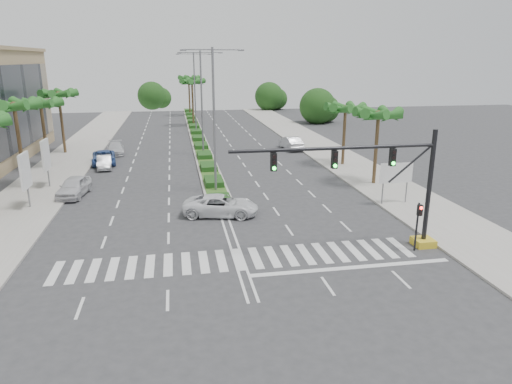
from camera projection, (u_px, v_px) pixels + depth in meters
ground at (239, 259)px, 26.22m from camera, size 160.00×160.00×0.00m
footpath_right at (356, 168)px, 47.67m from camera, size 6.00×120.00×0.15m
footpath_left at (47, 182)px, 42.52m from camera, size 6.00×120.00×0.15m
median at (197, 135)px, 68.71m from camera, size 2.20×75.00×0.20m
median_grass at (197, 134)px, 68.68m from camera, size 1.80×75.00×0.04m
signal_gantry at (394, 194)px, 26.82m from camera, size 12.60×1.20×7.20m
pedestrian_signal at (418, 219)px, 26.81m from camera, size 0.28×0.36×3.00m
direction_sign at (396, 175)px, 35.37m from camera, size 2.70×0.11×3.40m
billboard_near at (25, 171)px, 34.27m from camera, size 0.18×2.10×4.35m
billboard_far at (46, 155)px, 39.94m from camera, size 0.18×2.10×4.35m
palm_left_mid at (14, 108)px, 38.45m from camera, size 4.57×4.68×7.95m
palm_left_far at (41, 106)px, 46.17m from camera, size 4.57×4.68×7.35m
palm_left_end at (59, 96)px, 53.62m from camera, size 4.57×4.68×7.75m
palm_right_near at (378, 117)px, 40.17m from camera, size 4.57×4.68×7.05m
palm_right_far at (345, 110)px, 47.81m from camera, size 4.57×4.68×6.75m
palm_median_a at (192, 83)px, 76.17m from camera, size 4.57×4.68×8.05m
palm_median_b at (189, 80)px, 90.34m from camera, size 4.57×4.68×8.05m
streetlight_near at (214, 113)px, 37.54m from camera, size 5.10×0.25×12.00m
streetlight_mid at (202, 97)px, 52.66m from camera, size 5.10×0.25×12.00m
streetlight_far at (195, 89)px, 67.77m from camera, size 5.10×0.25×12.00m
car_parked_a at (74, 187)px, 38.13m from camera, size 2.54×4.99×1.63m
car_parked_b at (104, 162)px, 47.80m from camera, size 1.90×4.24×1.35m
car_parked_c at (104, 158)px, 49.79m from camera, size 3.06×5.47×1.44m
car_parked_d at (115, 148)px, 55.15m from camera, size 2.43×4.94×1.38m
car_crossing at (221, 205)px, 33.41m from camera, size 5.90×3.66×1.52m
car_right at (291, 143)px, 57.94m from camera, size 2.24×5.17×1.65m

